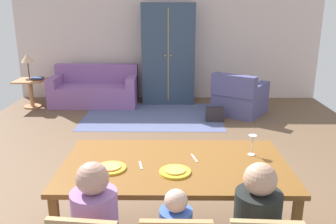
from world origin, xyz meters
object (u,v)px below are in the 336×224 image
object	(u,v)px
armchair	(239,98)
table_lamp	(27,59)
dining_table	(175,170)
wine_glass	(252,141)
plate_near_child	(175,172)
couch	(95,90)
book_lower	(37,79)
plate_near_man	(111,168)
handbag	(215,114)
book_upper	(38,78)
armoire	(168,54)
side_table	(31,89)

from	to	relation	value
armchair	table_lamp	xyz separation A→B (m)	(-4.22, 0.44, 0.69)
dining_table	wine_glass	xyz separation A→B (m)	(0.68, 0.18, 0.20)
dining_table	plate_near_child	xyz separation A→B (m)	(0.00, -0.18, 0.07)
couch	book_lower	xyz separation A→B (m)	(-1.12, -0.22, 0.29)
wine_glass	plate_near_child	bearing A→B (deg)	-152.26
couch	dining_table	bearing A→B (deg)	-70.19
armchair	plate_near_child	bearing A→B (deg)	-107.44
plate_near_man	handbag	bearing A→B (deg)	70.18
book_upper	handbag	size ratio (longest dim) A/B	0.69
armoire	book_upper	xyz separation A→B (m)	(-2.66, -0.50, -0.43)
side_table	handbag	bearing A→B (deg)	-13.68
plate_near_man	handbag	size ratio (longest dim) A/B	0.78
table_lamp	armoire	bearing A→B (deg)	9.67
armoire	handbag	distance (m)	1.87
plate_near_child	book_upper	distance (m)	5.30
armchair	book_upper	distance (m)	4.08
plate_near_child	handbag	xyz separation A→B (m)	(0.76, 3.63, -0.64)
armoire	book_lower	distance (m)	2.76
armchair	book_lower	bearing A→B (deg)	173.26
plate_near_man	couch	distance (m)	4.89
couch	book_upper	bearing A→B (deg)	-166.06
plate_near_child	armchair	size ratio (longest dim) A/B	0.21
dining_table	armchair	xyz separation A→B (m)	(1.28, 3.91, -0.38)
couch	handbag	distance (m)	2.69
dining_table	book_upper	world-z (taller)	dining_table
plate_near_man	couch	size ratio (longest dim) A/B	0.14
couch	plate_near_man	bearing A→B (deg)	-76.48
couch	wine_glass	bearing A→B (deg)	-62.10
book_upper	dining_table	bearing A→B (deg)	-57.51
couch	table_lamp	world-z (taller)	table_lamp
side_table	book_lower	distance (m)	0.26
armchair	book_lower	size ratio (longest dim) A/B	5.40
dining_table	side_table	bearing A→B (deg)	123.97
couch	side_table	xyz separation A→B (m)	(-1.27, -0.26, 0.07)
plate_near_man	couch	world-z (taller)	couch
side_table	book_upper	world-z (taller)	book_upper
table_lamp	wine_glass	bearing A→B (deg)	-49.07
side_table	handbag	distance (m)	3.81
couch	side_table	distance (m)	1.30
dining_table	plate_near_child	distance (m)	0.19
table_lamp	side_table	bearing A→B (deg)	0.00
table_lamp	plate_near_child	bearing A→B (deg)	-57.09
armoire	handbag	world-z (taller)	armoire
dining_table	wine_glass	bearing A→B (deg)	14.73
armchair	armoire	distance (m)	1.82
table_lamp	book_upper	size ratio (longest dim) A/B	2.45
dining_table	plate_near_man	world-z (taller)	plate_near_man
plate_near_man	plate_near_child	world-z (taller)	same
wine_glass	plate_near_man	bearing A→B (deg)	-166.05
plate_near_child	table_lamp	world-z (taller)	table_lamp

